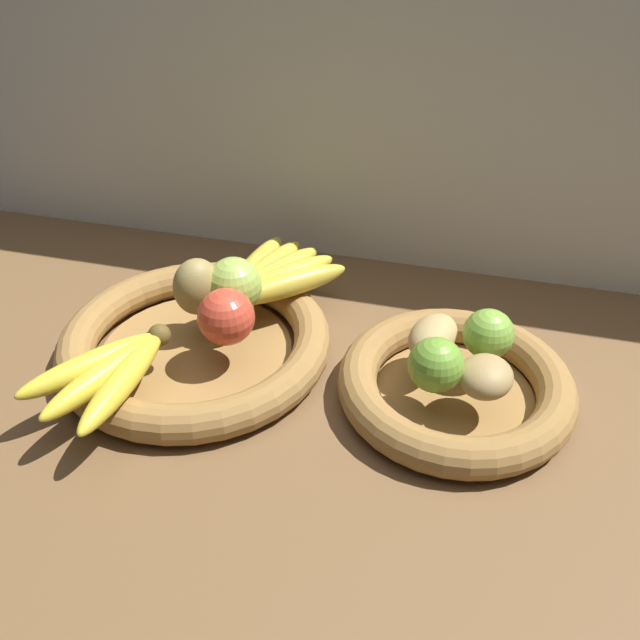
{
  "coord_description": "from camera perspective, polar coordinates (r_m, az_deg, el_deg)",
  "views": [
    {
      "loc": [
        14.03,
        -61.2,
        53.99
      ],
      "look_at": [
        -1.7,
        -0.82,
        8.62
      ],
      "focal_mm": 37.2,
      "sensor_mm": 36.0,
      "label": 1
    }
  ],
  "objects": [
    {
      "name": "ground_plane",
      "position": [
        0.84,
        1.27,
        -5.46
      ],
      "size": [
        140.0,
        90.0,
        3.0
      ],
      "primitive_type": "cube",
      "color": "brown"
    },
    {
      "name": "back_wall",
      "position": [
        0.96,
        5.99,
        19.82
      ],
      "size": [
        140.0,
        3.0,
        55.0
      ],
      "color": "silver",
      "rests_on": "ground_plane"
    },
    {
      "name": "fruit_bowl_left",
      "position": [
        0.86,
        -10.66,
        -1.88
      ],
      "size": [
        34.49,
        34.49,
        4.62
      ],
      "color": "olive",
      "rests_on": "ground_plane"
    },
    {
      "name": "fruit_bowl_right",
      "position": [
        0.8,
        11.55,
        -5.53
      ],
      "size": [
        27.68,
        27.68,
        4.62
      ],
      "color": "olive",
      "rests_on": "ground_plane"
    },
    {
      "name": "apple_red_right",
      "position": [
        0.79,
        -8.08,
        0.28
      ],
      "size": [
        6.92,
        6.92,
        6.92
      ],
      "primitive_type": "sphere",
      "color": "#CC422D",
      "rests_on": "fruit_bowl_left"
    },
    {
      "name": "apple_green_back",
      "position": [
        0.85,
        -7.42,
        2.99
      ],
      "size": [
        7.23,
        7.23,
        7.23
      ],
      "primitive_type": "sphere",
      "color": "#99B74C",
      "rests_on": "fruit_bowl_left"
    },
    {
      "name": "pear_brown",
      "position": [
        0.85,
        -10.52,
        2.84
      ],
      "size": [
        8.02,
        8.23,
        7.62
      ],
      "primitive_type": "ellipsoid",
      "rotation": [
        0.0,
        0.0,
        5.69
      ],
      "color": "olive",
      "rests_on": "fruit_bowl_left"
    },
    {
      "name": "banana_bunch_front",
      "position": [
        0.77,
        -17.77,
        -4.25
      ],
      "size": [
        12.78,
        18.61,
        3.04
      ],
      "color": "yellow",
      "rests_on": "fruit_bowl_left"
    },
    {
      "name": "banana_bunch_back",
      "position": [
        0.9,
        -4.24,
        3.78
      ],
      "size": [
        15.66,
        19.15,
        3.37
      ],
      "color": "gold",
      "rests_on": "fruit_bowl_left"
    },
    {
      "name": "potato_oblong",
      "position": [
        0.79,
        9.69,
        -1.4
      ],
      "size": [
        7.37,
        9.11,
        4.33
      ],
      "primitive_type": "ellipsoid",
      "rotation": [
        0.0,
        0.0,
        1.26
      ],
      "color": "tan",
      "rests_on": "fruit_bowl_right"
    },
    {
      "name": "potato_small",
      "position": [
        0.74,
        14.04,
        -4.75
      ],
      "size": [
        7.59,
        8.01,
        4.07
      ],
      "primitive_type": "ellipsoid",
      "rotation": [
        0.0,
        0.0,
        1.28
      ],
      "color": "#A38451",
      "rests_on": "fruit_bowl_right"
    },
    {
      "name": "lime_near",
      "position": [
        0.73,
        9.93,
        -3.81
      ],
      "size": [
        6.19,
        6.19,
        6.19
      ],
      "primitive_type": "sphere",
      "color": "#6B9E33",
      "rests_on": "fruit_bowl_right"
    },
    {
      "name": "lime_far",
      "position": [
        0.79,
        14.28,
        -1.17
      ],
      "size": [
        5.94,
        5.94,
        5.94
      ],
      "primitive_type": "sphere",
      "color": "#7AAD3D",
      "rests_on": "fruit_bowl_right"
    }
  ]
}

